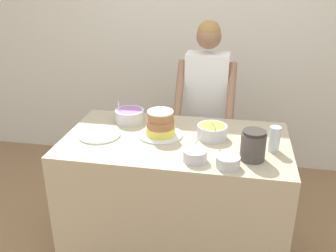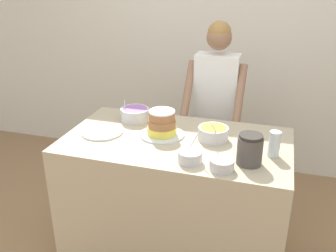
{
  "view_description": "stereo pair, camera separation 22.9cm",
  "coord_description": "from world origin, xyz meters",
  "px_view_note": "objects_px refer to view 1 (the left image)",
  "views": [
    {
      "loc": [
        0.35,
        -1.72,
        1.91
      ],
      "look_at": [
        -0.04,
        0.36,
        1.0
      ],
      "focal_mm": 40.0,
      "sensor_mm": 36.0,
      "label": 1
    },
    {
      "loc": [
        0.58,
        -1.66,
        1.91
      ],
      "look_at": [
        -0.04,
        0.36,
        1.0
      ],
      "focal_mm": 40.0,
      "sensor_mm": 36.0,
      "label": 2
    }
  ],
  "objects_px": {
    "person_baker": "(206,98)",
    "frosting_bowl_white": "(195,155)",
    "frosting_bowl_purple": "(130,115)",
    "frosting_bowl_pink": "(228,161)",
    "cake": "(160,125)",
    "ceramic_plate": "(99,135)",
    "drinking_glass": "(274,139)",
    "frosting_bowl_orange": "(212,131)",
    "stoneware_jar": "(253,145)"
  },
  "relations": [
    {
      "from": "person_baker",
      "to": "drinking_glass",
      "type": "height_order",
      "value": "person_baker"
    },
    {
      "from": "frosting_bowl_white",
      "to": "drinking_glass",
      "type": "bearing_deg",
      "value": 25.46
    },
    {
      "from": "frosting_bowl_orange",
      "to": "drinking_glass",
      "type": "height_order",
      "value": "drinking_glass"
    },
    {
      "from": "frosting_bowl_purple",
      "to": "frosting_bowl_white",
      "type": "height_order",
      "value": "frosting_bowl_white"
    },
    {
      "from": "frosting_bowl_purple",
      "to": "ceramic_plate",
      "type": "relative_size",
      "value": 0.75
    },
    {
      "from": "cake",
      "to": "ceramic_plate",
      "type": "bearing_deg",
      "value": -168.32
    },
    {
      "from": "frosting_bowl_pink",
      "to": "ceramic_plate",
      "type": "bearing_deg",
      "value": 163.08
    },
    {
      "from": "ceramic_plate",
      "to": "stoneware_jar",
      "type": "height_order",
      "value": "stoneware_jar"
    },
    {
      "from": "frosting_bowl_orange",
      "to": "drinking_glass",
      "type": "bearing_deg",
      "value": -17.05
    },
    {
      "from": "person_baker",
      "to": "frosting_bowl_pink",
      "type": "distance_m",
      "value": 1.0
    },
    {
      "from": "frosting_bowl_pink",
      "to": "cake",
      "type": "bearing_deg",
      "value": 143.13
    },
    {
      "from": "frosting_bowl_pink",
      "to": "drinking_glass",
      "type": "bearing_deg",
      "value": 43.73
    },
    {
      "from": "cake",
      "to": "frosting_bowl_purple",
      "type": "bearing_deg",
      "value": 144.26
    },
    {
      "from": "cake",
      "to": "frosting_bowl_pink",
      "type": "bearing_deg",
      "value": -36.87
    },
    {
      "from": "frosting_bowl_purple",
      "to": "stoneware_jar",
      "type": "relative_size",
      "value": 1.16
    },
    {
      "from": "frosting_bowl_purple",
      "to": "frosting_bowl_orange",
      "type": "height_order",
      "value": "frosting_bowl_purple"
    },
    {
      "from": "cake",
      "to": "ceramic_plate",
      "type": "xyz_separation_m",
      "value": [
        -0.39,
        -0.08,
        -0.07
      ]
    },
    {
      "from": "frosting_bowl_orange",
      "to": "ceramic_plate",
      "type": "bearing_deg",
      "value": -171.43
    },
    {
      "from": "person_baker",
      "to": "frosting_bowl_orange",
      "type": "bearing_deg",
      "value": -81.13
    },
    {
      "from": "frosting_bowl_pink",
      "to": "drinking_glass",
      "type": "relative_size",
      "value": 0.87
    },
    {
      "from": "ceramic_plate",
      "to": "drinking_glass",
      "type": "bearing_deg",
      "value": -0.33
    },
    {
      "from": "person_baker",
      "to": "frosting_bowl_purple",
      "type": "relative_size",
      "value": 7.65
    },
    {
      "from": "person_baker",
      "to": "ceramic_plate",
      "type": "xyz_separation_m",
      "value": [
        -0.62,
        -0.72,
        -0.05
      ]
    },
    {
      "from": "ceramic_plate",
      "to": "frosting_bowl_pink",
      "type": "bearing_deg",
      "value": -16.92
    },
    {
      "from": "cake",
      "to": "frosting_bowl_white",
      "type": "relative_size",
      "value": 1.59
    },
    {
      "from": "person_baker",
      "to": "stoneware_jar",
      "type": "relative_size",
      "value": 8.9
    },
    {
      "from": "drinking_glass",
      "to": "stoneware_jar",
      "type": "bearing_deg",
      "value": -133.27
    },
    {
      "from": "frosting_bowl_pink",
      "to": "frosting_bowl_purple",
      "type": "bearing_deg",
      "value": 143.55
    },
    {
      "from": "frosting_bowl_orange",
      "to": "person_baker",
      "type": "bearing_deg",
      "value": 98.87
    },
    {
      "from": "person_baker",
      "to": "frosting_bowl_white",
      "type": "relative_size",
      "value": 8.52
    },
    {
      "from": "person_baker",
      "to": "frosting_bowl_purple",
      "type": "height_order",
      "value": "person_baker"
    },
    {
      "from": "frosting_bowl_pink",
      "to": "stoneware_jar",
      "type": "relative_size",
      "value": 0.76
    },
    {
      "from": "cake",
      "to": "frosting_bowl_orange",
      "type": "distance_m",
      "value": 0.33
    },
    {
      "from": "person_baker",
      "to": "frosting_bowl_white",
      "type": "height_order",
      "value": "person_baker"
    },
    {
      "from": "frosting_bowl_white",
      "to": "drinking_glass",
      "type": "relative_size",
      "value": 1.2
    },
    {
      "from": "cake",
      "to": "frosting_bowl_purple",
      "type": "xyz_separation_m",
      "value": [
        -0.26,
        0.19,
        -0.03
      ]
    },
    {
      "from": "person_baker",
      "to": "frosting_bowl_purple",
      "type": "xyz_separation_m",
      "value": [
        -0.49,
        -0.46,
        -0.0
      ]
    },
    {
      "from": "frosting_bowl_white",
      "to": "frosting_bowl_purple",
      "type": "bearing_deg",
      "value": 137.08
    },
    {
      "from": "stoneware_jar",
      "to": "person_baker",
      "type": "bearing_deg",
      "value": 111.68
    },
    {
      "from": "frosting_bowl_purple",
      "to": "frosting_bowl_white",
      "type": "xyz_separation_m",
      "value": [
        0.52,
        -0.48,
        -0.01
      ]
    },
    {
      "from": "stoneware_jar",
      "to": "cake",
      "type": "bearing_deg",
      "value": 159.14
    },
    {
      "from": "person_baker",
      "to": "frosting_bowl_white",
      "type": "xyz_separation_m",
      "value": [
        0.03,
        -0.94,
        -0.02
      ]
    },
    {
      "from": "frosting_bowl_purple",
      "to": "drinking_glass",
      "type": "relative_size",
      "value": 1.34
    },
    {
      "from": "person_baker",
      "to": "frosting_bowl_orange",
      "type": "relative_size",
      "value": 8.18
    },
    {
      "from": "frosting_bowl_orange",
      "to": "stoneware_jar",
      "type": "height_order",
      "value": "stoneware_jar"
    },
    {
      "from": "drinking_glass",
      "to": "ceramic_plate",
      "type": "bearing_deg",
      "value": 179.67
    },
    {
      "from": "drinking_glass",
      "to": "ceramic_plate",
      "type": "height_order",
      "value": "drinking_glass"
    },
    {
      "from": "person_baker",
      "to": "frosting_bowl_purple",
      "type": "bearing_deg",
      "value": -137.17
    },
    {
      "from": "person_baker",
      "to": "ceramic_plate",
      "type": "distance_m",
      "value": 0.95
    },
    {
      "from": "person_baker",
      "to": "cake",
      "type": "bearing_deg",
      "value": -109.86
    }
  ]
}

